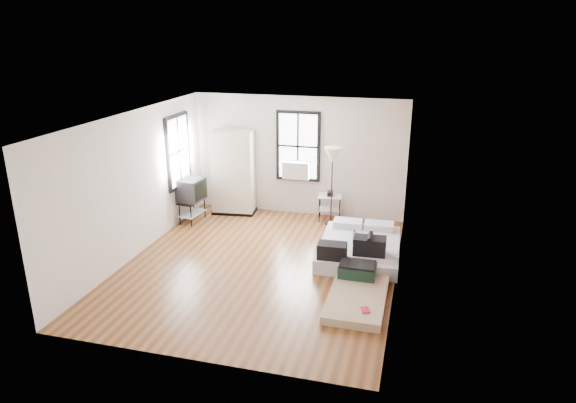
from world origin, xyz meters
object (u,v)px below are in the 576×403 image
(floor_lamp, at_px, (332,159))
(tv_stand, at_px, (191,191))
(mattress_main, at_px, (359,247))
(mattress_bare, at_px, (357,290))
(wardrobe, at_px, (233,173))
(side_table, at_px, (330,200))

(floor_lamp, height_order, tv_stand, floor_lamp)
(mattress_main, bearing_deg, mattress_bare, -85.76)
(mattress_main, height_order, mattress_bare, mattress_main)
(mattress_bare, bearing_deg, mattress_main, 96.55)
(floor_lamp, bearing_deg, mattress_bare, -71.98)
(mattress_bare, bearing_deg, floor_lamp, 108.10)
(mattress_bare, relative_size, wardrobe, 0.87)
(wardrobe, distance_m, tv_stand, 1.13)
(mattress_main, relative_size, tv_stand, 2.09)
(mattress_main, distance_m, tv_stand, 4.10)
(wardrobe, relative_size, side_table, 2.86)
(mattress_main, relative_size, floor_lamp, 1.19)
(tv_stand, bearing_deg, mattress_main, -6.31)
(mattress_bare, xyz_separation_m, floor_lamp, (-1.03, 3.16, 1.42))
(side_table, bearing_deg, mattress_bare, -72.10)
(wardrobe, height_order, side_table, wardrobe)
(side_table, distance_m, tv_stand, 3.18)
(wardrobe, bearing_deg, tv_stand, -136.61)
(mattress_main, xyz_separation_m, mattress_bare, (0.18, -1.62, -0.07))
(mattress_main, xyz_separation_m, tv_stand, (-3.96, 0.90, 0.55))
(side_table, bearing_deg, tv_stand, -163.41)
(wardrobe, bearing_deg, mattress_bare, -50.45)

